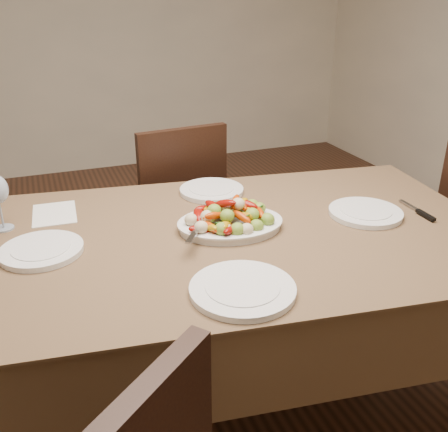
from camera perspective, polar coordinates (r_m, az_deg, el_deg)
floor at (r=2.18m, az=-4.01°, el=-19.09°), size 6.00×6.00×0.00m
wall_back at (r=4.55m, az=-16.85°, el=22.15°), size 5.00×0.02×2.80m
dining_table at (r=1.86m, az=-0.00°, el=-12.45°), size 1.96×1.28×0.76m
chair_far at (r=2.54m, az=-6.12°, el=0.43°), size 0.46×0.46×0.95m
serving_platter at (r=1.69m, az=0.71°, el=-1.09°), size 0.38×0.30×0.02m
roasted_vegetables at (r=1.67m, az=0.72°, el=0.68°), size 0.31×0.23×0.09m
serving_spoon at (r=1.63m, az=-1.19°, el=-0.69°), size 0.27×0.20×0.03m
plate_left at (r=1.64m, az=-20.13°, el=-3.72°), size 0.25×0.25×0.02m
plate_right at (r=1.86m, az=15.86°, el=0.35°), size 0.26×0.26×0.02m
plate_far at (r=2.00m, az=-1.43°, el=2.93°), size 0.25×0.25×0.02m
plate_near at (r=1.35m, az=2.13°, el=-8.40°), size 0.29×0.29×0.02m
menu_card at (r=1.91m, az=-18.81°, el=0.26°), size 0.16×0.22×0.00m
table_knife at (r=1.95m, az=21.30°, el=0.49°), size 0.02×0.20×0.01m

